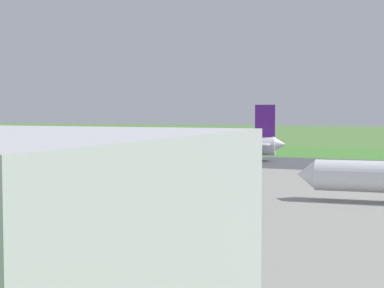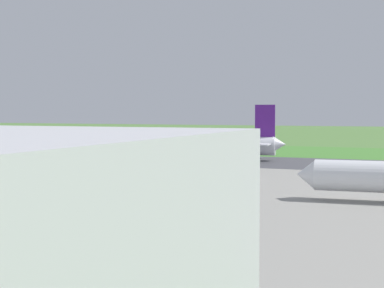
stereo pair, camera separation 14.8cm
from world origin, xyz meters
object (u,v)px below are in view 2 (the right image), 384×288
(airliner_main, at_px, (193,145))
(service_truck_baggage, at_px, (46,160))
(no_stopping_sign, at_px, (161,145))
(service_truck_fuel, at_px, (243,172))
(traffic_cone_orange, at_px, (140,148))

(airliner_main, relative_size, service_truck_baggage, 8.94)
(no_stopping_sign, bearing_deg, service_truck_baggage, 89.62)
(service_truck_fuel, bearing_deg, airliner_main, -55.24)
(service_truck_fuel, bearing_deg, no_stopping_sign, -53.86)
(service_truck_fuel, relative_size, no_stopping_sign, 2.13)
(traffic_cone_orange, bearing_deg, service_truck_fuel, 130.42)
(service_truck_baggage, relative_size, service_truck_fuel, 0.98)
(service_truck_baggage, relative_size, traffic_cone_orange, 10.99)
(airliner_main, xyz_separation_m, no_stopping_sign, (27.77, -36.05, -2.64))
(airliner_main, bearing_deg, service_truck_baggage, 47.93)
(service_truck_baggage, bearing_deg, no_stopping_sign, -90.38)
(service_truck_fuel, distance_m, traffic_cone_orange, 97.77)
(no_stopping_sign, relative_size, traffic_cone_orange, 5.28)
(service_truck_baggage, bearing_deg, airliner_main, -132.07)
(airliner_main, relative_size, traffic_cone_orange, 98.33)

